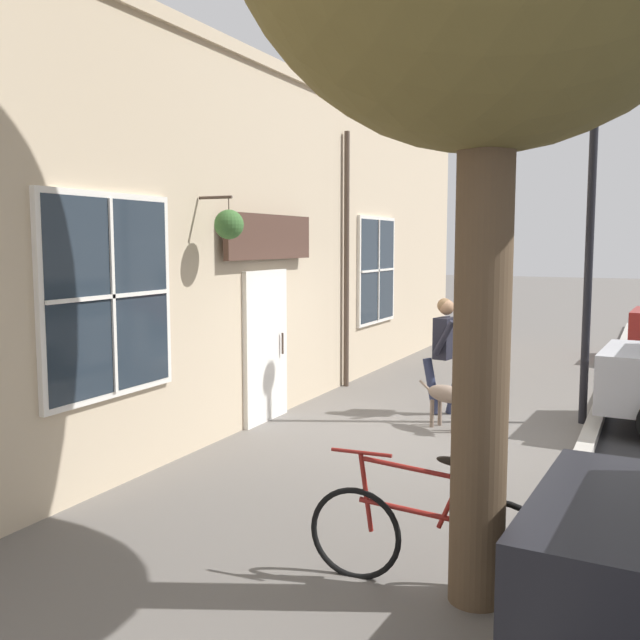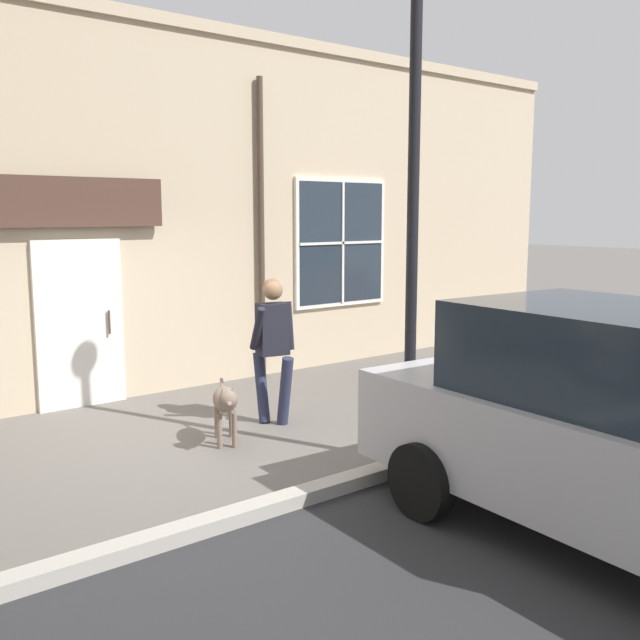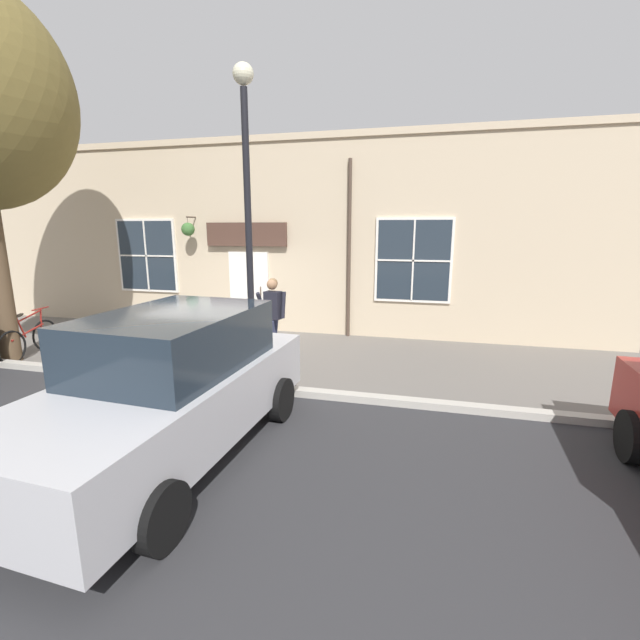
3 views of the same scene
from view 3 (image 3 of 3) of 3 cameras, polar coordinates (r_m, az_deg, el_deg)
The scene contains 7 objects.
ground_plane at distance 9.81m, azimuth -12.75°, elevation -4.19°, with size 90.00×90.00×0.00m, color #66605B.
storefront_facade at distance 11.56m, azimuth -8.04°, elevation 10.92°, with size 0.95×18.00×4.96m.
pedestrian_walking at distance 9.15m, azimuth -6.28°, elevation 1.38°, with size 0.64×0.60×1.69m.
dog_on_leash at distance 9.30m, azimuth -11.65°, elevation -2.09°, with size 0.95×0.53×0.69m.
leaning_bicycle at distance 11.15m, azimuth -34.28°, elevation -2.07°, with size 1.72×0.31×1.00m.
parked_car_mid_block at distance 5.44m, azimuth -19.27°, elevation -8.31°, with size 4.39×2.12×1.75m.
street_lamp at distance 7.16m, azimuth -9.69°, elevation 16.92°, with size 0.32×0.32×5.14m.
Camera 3 is at (8.38, 4.32, 2.73)m, focal length 24.00 mm.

